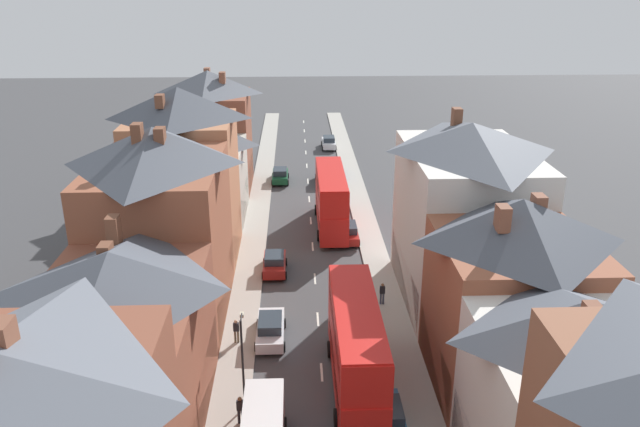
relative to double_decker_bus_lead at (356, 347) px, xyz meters
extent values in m
cube|color=#A8A399|center=(-6.89, 21.71, -2.75)|extent=(2.20, 104.00, 0.14)
cube|color=#A8A399|center=(3.31, 21.71, -2.75)|extent=(2.20, 104.00, 0.14)
cube|color=silver|center=(-1.79, 1.71, -2.81)|extent=(0.14, 1.80, 0.01)
cube|color=silver|center=(-1.79, 7.71, -2.81)|extent=(0.14, 1.80, 0.01)
cube|color=silver|center=(-1.79, 13.71, -2.81)|extent=(0.14, 1.80, 0.01)
cube|color=silver|center=(-1.79, 19.71, -2.81)|extent=(0.14, 1.80, 0.01)
cube|color=silver|center=(-1.79, 25.71, -2.81)|extent=(0.14, 1.80, 0.01)
cube|color=silver|center=(-1.79, 31.71, -2.81)|extent=(0.14, 1.80, 0.01)
cube|color=silver|center=(-1.79, 37.71, -2.81)|extent=(0.14, 1.80, 0.01)
cube|color=silver|center=(-1.79, 43.71, -2.81)|extent=(0.14, 1.80, 0.01)
cube|color=silver|center=(-1.79, 49.71, -2.81)|extent=(0.14, 1.80, 0.01)
cube|color=silver|center=(-1.79, 55.71, -2.81)|extent=(0.14, 1.80, 0.01)
cube|color=silver|center=(-1.79, 61.71, -2.81)|extent=(0.14, 1.80, 0.01)
cube|color=silver|center=(-1.79, 67.71, -2.81)|extent=(0.14, 1.80, 0.01)
cube|color=brown|center=(-11.80, -12.95, 8.93)|extent=(0.60, 0.90, 1.38)
cube|color=brown|center=(-11.99, -2.12, 0.99)|extent=(8.00, 11.39, 7.61)
cube|color=olive|center=(-8.05, -2.12, -1.22)|extent=(0.12, 10.48, 3.20)
pyramid|color=#474C56|center=(-11.99, -2.12, 5.84)|extent=(8.00, 11.39, 2.10)
cube|color=brown|center=(-12.47, -0.98, 6.32)|extent=(0.60, 0.90, 0.94)
cube|color=brown|center=(-12.60, 1.11, 6.63)|extent=(0.60, 0.90, 1.58)
cube|color=#935138|center=(-11.99, 9.06, 2.54)|extent=(8.00, 10.96, 10.70)
cube|color=olive|center=(-8.05, 9.06, -1.22)|extent=(0.12, 10.09, 3.20)
pyramid|color=#474C56|center=(-11.99, 9.06, 9.06)|extent=(8.00, 10.96, 2.35)
cube|color=brown|center=(-12.66, 8.19, 9.85)|extent=(0.60, 0.90, 1.58)
cube|color=brown|center=(-11.32, 8.16, 9.72)|extent=(0.60, 0.90, 1.33)
cube|color=#B2704C|center=(-11.99, 18.42, 2.92)|extent=(8.00, 7.76, 11.47)
cube|color=maroon|center=(-8.05, 18.42, -1.22)|extent=(0.12, 7.14, 3.20)
pyramid|color=#474C56|center=(-11.99, 18.42, 9.87)|extent=(8.00, 7.76, 2.43)
cube|color=brown|center=(-12.96, 16.68, 10.35)|extent=(0.60, 0.90, 0.97)
cube|color=#BCB7A8|center=(-11.99, 26.94, 0.71)|extent=(8.00, 9.27, 7.06)
cube|color=#1E5133|center=(-8.05, 26.94, -1.22)|extent=(0.12, 8.53, 3.20)
pyramid|color=#474C56|center=(-11.99, 26.94, 5.60)|extent=(8.00, 9.27, 2.70)
cube|color=brown|center=(-11.27, 27.65, 6.27)|extent=(0.60, 0.90, 1.36)
cube|color=brown|center=(-11.85, 28.81, 6.33)|extent=(0.60, 0.90, 1.46)
cube|color=brown|center=(-11.99, 35.58, 2.33)|extent=(8.00, 8.01, 10.29)
cube|color=#1E5133|center=(-8.05, 35.58, -1.22)|extent=(0.12, 7.37, 3.20)
pyramid|color=#565B66|center=(-11.99, 35.58, 8.66)|extent=(8.00, 8.01, 2.38)
cube|color=brown|center=(-10.41, 34.81, 9.22)|extent=(0.60, 0.90, 1.13)
cube|color=brown|center=(-12.33, 37.92, 9.21)|extent=(0.60, 0.90, 1.11)
cube|color=silver|center=(8.41, -7.81, 1.20)|extent=(8.00, 7.68, 8.03)
pyramid|color=#474C56|center=(8.41, -7.81, 6.12)|extent=(8.00, 7.68, 1.81)
cube|color=brown|center=(8.04, -8.84, 6.76)|extent=(0.60, 0.90, 1.27)
cube|color=#935138|center=(8.41, 0.23, 1.59)|extent=(8.00, 8.41, 8.82)
cube|color=olive|center=(4.47, 0.23, -1.22)|extent=(0.12, 7.74, 3.20)
pyramid|color=#474C56|center=(8.41, 0.23, 7.20)|extent=(8.00, 8.41, 2.38)
cube|color=brown|center=(6.98, -0.97, 7.83)|extent=(0.60, 0.90, 1.27)
cube|color=brown|center=(9.41, 0.75, 7.79)|extent=(0.60, 0.90, 1.20)
cube|color=silver|center=(8.41, 10.36, 2.65)|extent=(8.00, 11.83, 10.94)
cube|color=maroon|center=(4.47, 10.36, -1.22)|extent=(0.12, 10.88, 3.20)
pyramid|color=#565B66|center=(8.41, 10.36, 9.07)|extent=(8.00, 11.83, 1.89)
cube|color=brown|center=(8.02, 13.02, 9.74)|extent=(0.60, 0.90, 1.35)
cube|color=red|center=(0.01, -0.02, -1.17)|extent=(2.44, 10.80, 2.50)
cube|color=red|center=(0.01, -0.02, 1.23)|extent=(2.44, 10.58, 2.30)
cube|color=red|center=(0.01, -0.02, 2.43)|extent=(2.39, 10.37, 0.10)
cube|color=#28333D|center=(0.01, 5.33, -0.97)|extent=(2.20, 0.10, 1.20)
cube|color=#28333D|center=(0.01, 5.33, 1.33)|extent=(2.20, 0.10, 1.10)
cube|color=#28333D|center=(-1.18, -0.02, -0.92)|extent=(0.06, 9.18, 0.90)
cube|color=#28333D|center=(-1.18, -0.02, 1.33)|extent=(0.06, 9.18, 0.90)
cube|color=yellow|center=(0.01, 5.33, 2.13)|extent=(1.34, 0.08, 0.32)
cylinder|color=black|center=(-1.21, 3.32, -2.32)|extent=(0.30, 1.00, 1.00)
cylinder|color=black|center=(1.23, 3.32, -2.32)|extent=(0.30, 1.00, 1.00)
cylinder|color=black|center=(-1.21, -2.99, -2.32)|extent=(0.30, 1.00, 1.00)
cylinder|color=black|center=(1.23, -2.99, -2.32)|extent=(0.30, 1.00, 1.00)
cube|color=red|center=(0.01, 23.91, -1.17)|extent=(2.44, 10.80, 2.50)
cube|color=red|center=(0.01, 23.91, 1.23)|extent=(2.44, 10.58, 2.30)
cube|color=red|center=(0.01, 23.91, 2.43)|extent=(2.39, 10.37, 0.10)
cube|color=#28333D|center=(0.01, 29.26, -0.97)|extent=(2.20, 0.10, 1.20)
cube|color=#28333D|center=(0.01, 29.26, 1.33)|extent=(2.20, 0.10, 1.10)
cube|color=#28333D|center=(-1.18, 23.91, -0.92)|extent=(0.06, 9.18, 0.90)
cube|color=#28333D|center=(-1.18, 23.91, 1.33)|extent=(0.06, 9.18, 0.90)
cube|color=yellow|center=(0.01, 29.26, 2.13)|extent=(1.34, 0.08, 0.32)
cylinder|color=black|center=(-1.21, 27.26, -2.32)|extent=(0.30, 1.00, 1.00)
cylinder|color=black|center=(1.23, 27.26, -2.32)|extent=(0.30, 1.00, 1.00)
cylinder|color=black|center=(-1.21, 20.94, -2.32)|extent=(0.30, 1.00, 1.00)
cylinder|color=black|center=(1.23, 20.94, -2.32)|extent=(0.30, 1.00, 1.00)
cube|color=silver|center=(-4.89, 5.41, -2.15)|extent=(1.70, 4.46, 0.71)
cube|color=#28333D|center=(-4.89, 5.18, -1.50)|extent=(1.46, 2.23, 0.60)
cylinder|color=black|center=(-5.74, 6.79, -2.51)|extent=(0.20, 0.62, 0.62)
cylinder|color=black|center=(-4.04, 6.79, -2.51)|extent=(0.20, 0.62, 0.62)
cylinder|color=black|center=(-5.74, 4.03, -2.51)|extent=(0.20, 0.62, 0.62)
cylinder|color=black|center=(-4.04, 4.03, -2.51)|extent=(0.20, 0.62, 0.62)
cube|color=#144728|center=(-4.89, 37.56, -2.16)|extent=(1.70, 4.14, 0.69)
cube|color=#28333D|center=(-4.89, 37.35, -1.52)|extent=(1.46, 2.07, 0.60)
cylinder|color=black|center=(-5.74, 38.85, -2.51)|extent=(0.20, 0.62, 0.62)
cylinder|color=black|center=(-4.04, 38.85, -2.51)|extent=(0.20, 0.62, 0.62)
cylinder|color=black|center=(-5.74, 36.28, -2.51)|extent=(0.20, 0.62, 0.62)
cylinder|color=black|center=(-4.04, 36.28, -2.51)|extent=(0.20, 0.62, 0.62)
cube|color=maroon|center=(-4.89, 14.93, -2.13)|extent=(1.70, 3.94, 0.75)
cube|color=#28333D|center=(-4.89, 14.74, -1.46)|extent=(1.46, 1.97, 0.60)
cylinder|color=black|center=(-5.74, 16.15, -2.51)|extent=(0.20, 0.62, 0.62)
cylinder|color=black|center=(-4.04, 16.15, -2.51)|extent=(0.20, 0.62, 0.62)
cylinder|color=black|center=(-5.74, 13.71, -2.51)|extent=(0.20, 0.62, 0.62)
cylinder|color=black|center=(-4.04, 13.71, -2.51)|extent=(0.20, 0.62, 0.62)
cube|color=silver|center=(1.31, 51.73, -2.14)|extent=(1.70, 4.27, 0.73)
cube|color=#28333D|center=(1.31, 51.52, -1.47)|extent=(1.46, 2.13, 0.60)
cylinder|color=black|center=(0.46, 53.05, -2.51)|extent=(0.20, 0.62, 0.62)
cylinder|color=black|center=(2.16, 53.05, -2.51)|extent=(0.20, 0.62, 0.62)
cylinder|color=black|center=(0.46, 50.41, -2.51)|extent=(0.20, 0.62, 0.62)
cylinder|color=black|center=(2.16, 50.41, -2.51)|extent=(0.20, 0.62, 0.62)
cube|color=maroon|center=(1.31, 21.03, -2.17)|extent=(1.70, 4.38, 0.67)
cube|color=#28333D|center=(1.31, 20.81, -1.54)|extent=(1.46, 2.19, 0.60)
cylinder|color=black|center=(0.46, 22.39, -2.51)|extent=(0.20, 0.62, 0.62)
cylinder|color=black|center=(2.16, 22.39, -2.51)|extent=(0.20, 0.62, 0.62)
cylinder|color=black|center=(0.46, 19.67, -2.51)|extent=(0.20, 0.62, 0.62)
cylinder|color=black|center=(2.16, 19.67, -2.51)|extent=(0.20, 0.62, 0.62)
cube|color=#236093|center=(1.31, -3.33, -2.16)|extent=(1.70, 4.01, 0.70)
cube|color=#28333D|center=(1.31, -3.53, -1.50)|extent=(1.46, 2.00, 0.60)
cylinder|color=black|center=(0.46, -2.08, -2.51)|extent=(0.20, 0.62, 0.62)
cylinder|color=black|center=(2.16, -2.08, -2.51)|extent=(0.20, 0.62, 0.62)
cube|color=navy|center=(1.31, 38.92, -2.15)|extent=(1.70, 4.32, 0.70)
cube|color=#28333D|center=(1.31, 38.71, -1.50)|extent=(1.46, 2.16, 0.60)
cylinder|color=black|center=(0.46, 40.26, -2.51)|extent=(0.20, 0.62, 0.62)
cylinder|color=black|center=(2.16, 40.26, -2.51)|extent=(0.20, 0.62, 0.62)
cylinder|color=black|center=(0.46, 37.58, -2.51)|extent=(0.20, 0.62, 0.62)
cylinder|color=black|center=(2.16, 37.58, -2.51)|extent=(0.20, 0.62, 0.62)
cube|color=#4C515B|center=(0.01, 37.06, -2.17)|extent=(1.70, 4.20, 0.67)
cube|color=#28333D|center=(0.01, 36.85, -1.54)|extent=(1.46, 2.10, 0.60)
cylinder|color=black|center=(-0.84, 38.36, -2.51)|extent=(0.20, 0.62, 0.62)
cylinder|color=black|center=(0.86, 38.36, -2.51)|extent=(0.20, 0.62, 0.62)
cylinder|color=black|center=(-0.84, 35.76, -2.51)|extent=(0.20, 0.62, 0.62)
cylinder|color=black|center=(0.86, 35.76, -2.51)|extent=(0.20, 0.62, 0.62)
cube|color=#28333D|center=(-4.89, -2.16, -1.16)|extent=(1.76, 0.10, 0.90)
cylinder|color=black|center=(-5.87, -3.15, -2.46)|extent=(0.24, 0.72, 0.72)
cylinder|color=black|center=(-3.91, -3.15, -2.46)|extent=(0.24, 0.72, 0.72)
cylinder|color=#23232D|center=(-6.25, -2.70, -2.26)|extent=(0.14, 0.14, 0.84)
cylinder|color=#23232D|center=(-6.07, -2.70, -2.26)|extent=(0.14, 0.14, 0.84)
cube|color=black|center=(-6.16, -2.70, -1.57)|extent=(0.36, 0.22, 0.54)
sphere|color=brown|center=(-6.16, -2.70, -1.18)|extent=(0.22, 0.22, 0.22)
cylinder|color=brown|center=(-7.10, 4.88, -2.26)|extent=(0.14, 0.14, 0.84)
cylinder|color=brown|center=(-6.92, 4.88, -2.26)|extent=(0.14, 0.14, 0.84)
cube|color=black|center=(-7.01, 4.88, -1.57)|extent=(0.36, 0.22, 0.54)
sphere|color=tan|center=(-7.01, 4.88, -1.18)|extent=(0.22, 0.22, 0.22)
cylinder|color=#3D4256|center=(2.69, 9.38, -2.26)|extent=(0.14, 0.14, 0.84)
cylinder|color=#3D4256|center=(2.87, 9.38, -2.26)|extent=(0.14, 0.14, 0.84)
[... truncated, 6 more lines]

